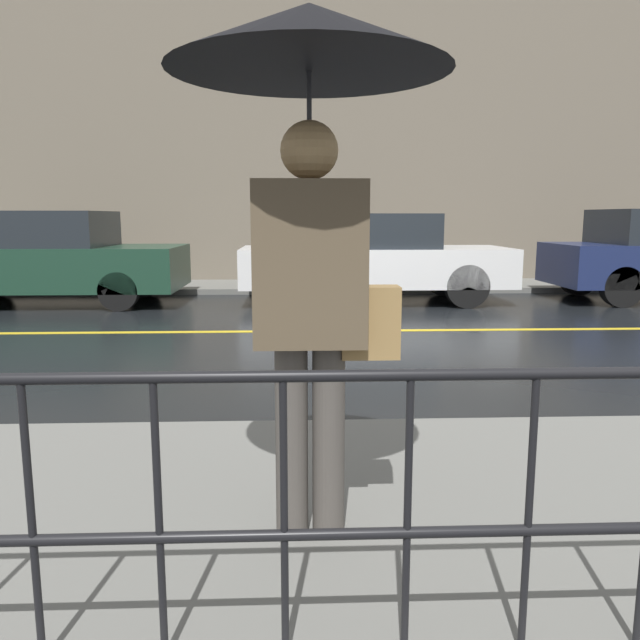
% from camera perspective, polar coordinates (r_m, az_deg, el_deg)
% --- Properties ---
extents(ground_plane, '(80.00, 80.00, 0.00)m').
position_cam_1_polar(ground_plane, '(8.17, 6.69, -0.97)').
color(ground_plane, black).
extents(sidewalk_near, '(28.00, 2.54, 0.10)m').
position_cam_1_polar(sidewalk_near, '(3.37, 21.00, -16.02)').
color(sidewalk_near, slate).
rests_on(sidewalk_near, ground_plane).
extents(sidewalk_far, '(28.00, 1.86, 0.10)m').
position_cam_1_polar(sidewalk_far, '(12.90, 3.36, 3.12)').
color(sidewalk_far, slate).
rests_on(sidewalk_far, ground_plane).
extents(lane_marking, '(25.20, 0.12, 0.01)m').
position_cam_1_polar(lane_marking, '(8.17, 6.69, -0.94)').
color(lane_marking, gold).
rests_on(lane_marking, ground_plane).
extents(building_storefront, '(28.00, 0.30, 6.47)m').
position_cam_1_polar(building_storefront, '(14.01, 3.04, 16.68)').
color(building_storefront, '#706656').
rests_on(building_storefront, ground_plane).
extents(pedestrian, '(1.11, 1.11, 2.17)m').
position_cam_1_polar(pedestrian, '(2.56, -0.88, 17.71)').
color(pedestrian, '#4C4742').
rests_on(pedestrian, sidewalk_near).
extents(car_dark_green, '(4.37, 1.94, 1.56)m').
position_cam_1_polar(car_dark_green, '(11.51, -23.66, 5.24)').
color(car_dark_green, '#193828').
rests_on(car_dark_green, ground_plane).
extents(car_white, '(4.56, 1.76, 1.52)m').
position_cam_1_polar(car_white, '(10.81, 4.74, 5.75)').
color(car_white, silver).
rests_on(car_white, ground_plane).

